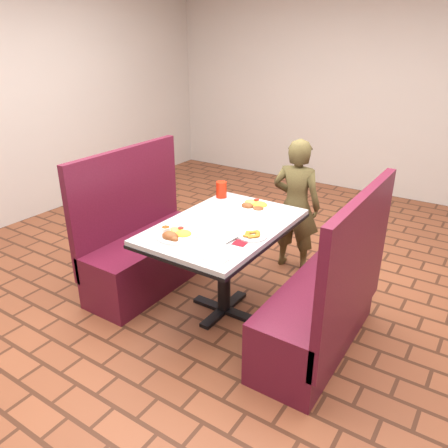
{
  "coord_description": "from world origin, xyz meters",
  "views": [
    {
      "loc": [
        1.59,
        -2.42,
        2.01
      ],
      "look_at": [
        0.0,
        0.0,
        0.75
      ],
      "focal_mm": 35.0,
      "sensor_mm": 36.0,
      "label": 1
    }
  ],
  "objects_px": {
    "dining_table": "(224,236)",
    "plantain_plate": "(252,235)",
    "booth_bench_right": "(323,308)",
    "far_dinner_plate": "(255,204)",
    "diner_person": "(296,206)",
    "red_tumbler": "(221,190)",
    "booth_bench_left": "(146,249)",
    "near_dinner_plate": "(176,233)"
  },
  "relations": [
    {
      "from": "dining_table",
      "to": "red_tumbler",
      "type": "xyz_separation_m",
      "value": [
        -0.33,
        0.46,
        0.16
      ]
    },
    {
      "from": "dining_table",
      "to": "plantain_plate",
      "type": "relative_size",
      "value": 6.04
    },
    {
      "from": "diner_person",
      "to": "red_tumbler",
      "type": "xyz_separation_m",
      "value": [
        -0.46,
        -0.52,
        0.21
      ]
    },
    {
      "from": "booth_bench_left",
      "to": "booth_bench_right",
      "type": "distance_m",
      "value": 1.6
    },
    {
      "from": "booth_bench_left",
      "to": "plantain_plate",
      "type": "relative_size",
      "value": 5.98
    },
    {
      "from": "far_dinner_plate",
      "to": "plantain_plate",
      "type": "distance_m",
      "value": 0.55
    },
    {
      "from": "booth_bench_right",
      "to": "diner_person",
      "type": "xyz_separation_m",
      "value": [
        -0.67,
        0.98,
        0.28
      ]
    },
    {
      "from": "booth_bench_right",
      "to": "far_dinner_plate",
      "type": "height_order",
      "value": "booth_bench_right"
    },
    {
      "from": "booth_bench_left",
      "to": "diner_person",
      "type": "height_order",
      "value": "diner_person"
    },
    {
      "from": "far_dinner_plate",
      "to": "red_tumbler",
      "type": "relative_size",
      "value": 2.19
    },
    {
      "from": "booth_bench_left",
      "to": "far_dinner_plate",
      "type": "bearing_deg",
      "value": 26.48
    },
    {
      "from": "dining_table",
      "to": "plantain_plate",
      "type": "xyz_separation_m",
      "value": [
        0.28,
        -0.08,
        0.11
      ]
    },
    {
      "from": "booth_bench_right",
      "to": "plantain_plate",
      "type": "relative_size",
      "value": 5.98
    },
    {
      "from": "booth_bench_right",
      "to": "near_dinner_plate",
      "type": "xyz_separation_m",
      "value": [
        -0.95,
        -0.37,
        0.45
      ]
    },
    {
      "from": "dining_table",
      "to": "near_dinner_plate",
      "type": "bearing_deg",
      "value": -112.34
    },
    {
      "from": "diner_person",
      "to": "plantain_plate",
      "type": "xyz_separation_m",
      "value": [
        0.16,
        -1.06,
        0.16
      ]
    },
    {
      "from": "diner_person",
      "to": "dining_table",
      "type": "bearing_deg",
      "value": 76.99
    },
    {
      "from": "booth_bench_left",
      "to": "far_dinner_plate",
      "type": "height_order",
      "value": "booth_bench_left"
    },
    {
      "from": "dining_table",
      "to": "far_dinner_plate",
      "type": "height_order",
      "value": "far_dinner_plate"
    },
    {
      "from": "booth_bench_right",
      "to": "dining_table",
      "type": "bearing_deg",
      "value": 180.0
    },
    {
      "from": "booth_bench_left",
      "to": "booth_bench_right",
      "type": "height_order",
      "value": "same"
    },
    {
      "from": "near_dinner_plate",
      "to": "red_tumbler",
      "type": "distance_m",
      "value": 0.85
    },
    {
      "from": "booth_bench_left",
      "to": "near_dinner_plate",
      "type": "bearing_deg",
      "value": -29.41
    },
    {
      "from": "near_dinner_plate",
      "to": "far_dinner_plate",
      "type": "relative_size",
      "value": 0.94
    },
    {
      "from": "far_dinner_plate",
      "to": "red_tumbler",
      "type": "bearing_deg",
      "value": 170.9
    },
    {
      "from": "plantain_plate",
      "to": "booth_bench_left",
      "type": "bearing_deg",
      "value": 175.92
    },
    {
      "from": "booth_bench_right",
      "to": "booth_bench_left",
      "type": "bearing_deg",
      "value": 180.0
    },
    {
      "from": "near_dinner_plate",
      "to": "red_tumbler",
      "type": "bearing_deg",
      "value": 102.4
    },
    {
      "from": "booth_bench_left",
      "to": "near_dinner_plate",
      "type": "relative_size",
      "value": 4.38
    },
    {
      "from": "diner_person",
      "to": "far_dinner_plate",
      "type": "bearing_deg",
      "value": 73.94
    },
    {
      "from": "red_tumbler",
      "to": "near_dinner_plate",
      "type": "bearing_deg",
      "value": -77.6
    },
    {
      "from": "dining_table",
      "to": "plantain_plate",
      "type": "height_order",
      "value": "plantain_plate"
    },
    {
      "from": "diner_person",
      "to": "near_dinner_plate",
      "type": "distance_m",
      "value": 1.39
    },
    {
      "from": "booth_bench_right",
      "to": "near_dinner_plate",
      "type": "relative_size",
      "value": 4.38
    },
    {
      "from": "dining_table",
      "to": "red_tumbler",
      "type": "bearing_deg",
      "value": 125.6
    },
    {
      "from": "diner_person",
      "to": "red_tumbler",
      "type": "height_order",
      "value": "diner_person"
    },
    {
      "from": "booth_bench_left",
      "to": "red_tumbler",
      "type": "relative_size",
      "value": 8.97
    },
    {
      "from": "dining_table",
      "to": "booth_bench_left",
      "type": "distance_m",
      "value": 0.86
    },
    {
      "from": "plantain_plate",
      "to": "red_tumbler",
      "type": "bearing_deg",
      "value": 138.54
    },
    {
      "from": "near_dinner_plate",
      "to": "plantain_plate",
      "type": "height_order",
      "value": "near_dinner_plate"
    },
    {
      "from": "dining_table",
      "to": "near_dinner_plate",
      "type": "xyz_separation_m",
      "value": [
        -0.15,
        -0.37,
        0.13
      ]
    },
    {
      "from": "booth_bench_right",
      "to": "red_tumbler",
      "type": "relative_size",
      "value": 8.97
    }
  ]
}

